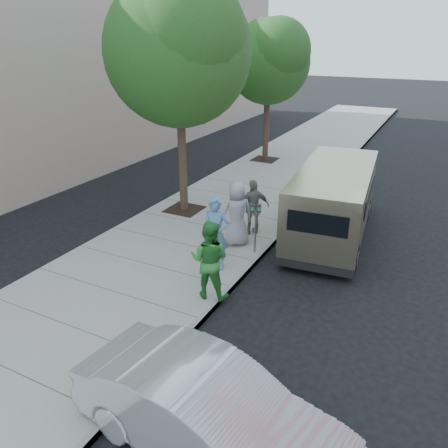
# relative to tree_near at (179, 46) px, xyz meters

# --- Properties ---
(ground) EXTENTS (120.00, 120.00, 0.00)m
(ground) POSITION_rel_tree_near_xyz_m (2.25, -2.40, -5.55)
(ground) COLOR black
(ground) RESTS_ON ground
(sidewalk) EXTENTS (5.00, 60.00, 0.15)m
(sidewalk) POSITION_rel_tree_near_xyz_m (1.25, -2.40, -5.47)
(sidewalk) COLOR gray
(sidewalk) RESTS_ON ground
(curb_face) EXTENTS (0.12, 60.00, 0.16)m
(curb_face) POSITION_rel_tree_near_xyz_m (3.69, -2.40, -5.47)
(curb_face) COLOR gray
(curb_face) RESTS_ON ground
(tree_near) EXTENTS (4.62, 4.60, 7.53)m
(tree_near) POSITION_rel_tree_near_xyz_m (0.00, 0.00, 0.00)
(tree_near) COLOR black
(tree_near) RESTS_ON sidewalk
(tree_far) EXTENTS (3.92, 3.80, 6.49)m
(tree_far) POSITION_rel_tree_near_xyz_m (-0.00, 7.60, -0.66)
(tree_far) COLOR black
(tree_far) RESTS_ON sidewalk
(parking_meter) EXTENTS (0.32, 0.21, 1.46)m
(parking_meter) POSITION_rel_tree_near_xyz_m (3.50, -1.92, -4.34)
(parking_meter) COLOR gray
(parking_meter) RESTS_ON sidewalk
(van) EXTENTS (2.55, 6.17, 2.23)m
(van) POSITION_rel_tree_near_xyz_m (5.08, 0.47, -4.36)
(van) COLOR tan
(van) RESTS_ON ground
(sedan) EXTENTS (4.60, 2.06, 1.47)m
(sedan) POSITION_rel_tree_near_xyz_m (5.43, -8.10, -4.81)
(sedan) COLOR silver
(sedan) RESTS_ON ground
(person_officer) EXTENTS (0.82, 0.65, 1.99)m
(person_officer) POSITION_rel_tree_near_xyz_m (2.93, -3.21, -4.40)
(person_officer) COLOR teal
(person_officer) RESTS_ON sidewalk
(person_green_shirt) EXTENTS (1.04, 0.87, 1.92)m
(person_green_shirt) POSITION_rel_tree_near_xyz_m (3.45, -4.49, -4.44)
(person_green_shirt) COLOR #2B8631
(person_green_shirt) RESTS_ON sidewalk
(person_gray_shirt) EXTENTS (1.11, 1.09, 1.93)m
(person_gray_shirt) POSITION_rel_tree_near_xyz_m (2.80, -1.65, -4.43)
(person_gray_shirt) COLOR #969698
(person_gray_shirt) RESTS_ON sidewalk
(person_striped_polo) EXTENTS (1.03, 1.02, 1.75)m
(person_striped_polo) POSITION_rel_tree_near_xyz_m (2.93, -0.74, -4.52)
(person_striped_polo) COLOR gray
(person_striped_polo) RESTS_ON sidewalk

